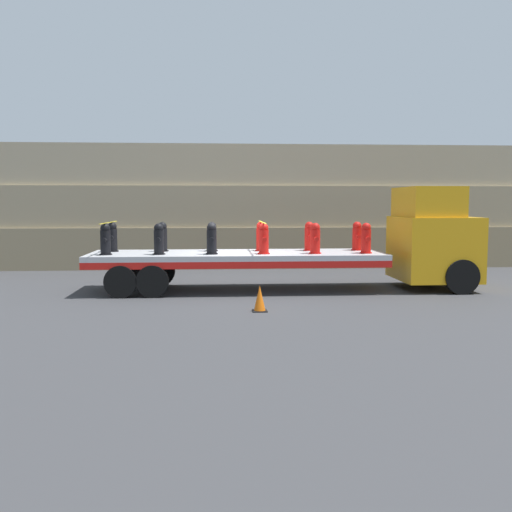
# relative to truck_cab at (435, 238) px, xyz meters

# --- Properties ---
(ground_plane) EXTENTS (120.00, 120.00, 0.00)m
(ground_plane) POSITION_rel_truck_cab_xyz_m (-6.23, 0.00, -1.58)
(ground_plane) COLOR #38383A
(rock_cliff) EXTENTS (60.00, 3.30, 5.09)m
(rock_cliff) POSITION_rel_truck_cab_xyz_m (-6.23, 7.24, 0.96)
(rock_cliff) COLOR gray
(rock_cliff) RESTS_ON ground_plane
(truck_cab) EXTENTS (2.28, 2.71, 3.18)m
(truck_cab) POSITION_rel_truck_cab_xyz_m (0.00, 0.00, 0.00)
(truck_cab) COLOR orange
(truck_cab) RESTS_ON ground_plane
(flatbed_trailer) EXTENTS (8.95, 2.65, 1.18)m
(flatbed_trailer) POSITION_rel_truck_cab_xyz_m (-6.84, 0.00, -0.62)
(flatbed_trailer) COLOR #B2B2B7
(flatbed_trailer) RESTS_ON ground_plane
(fire_hydrant_black_near_0) EXTENTS (0.37, 0.60, 0.92)m
(fire_hydrant_black_near_0) POSITION_rel_truck_cab_xyz_m (-10.11, -0.56, 0.04)
(fire_hydrant_black_near_0) COLOR black
(fire_hydrant_black_near_0) RESTS_ON flatbed_trailer
(fire_hydrant_black_far_0) EXTENTS (0.37, 0.60, 0.92)m
(fire_hydrant_black_far_0) POSITION_rel_truck_cab_xyz_m (-10.11, 0.56, 0.04)
(fire_hydrant_black_far_0) COLOR black
(fire_hydrant_black_far_0) RESTS_ON flatbed_trailer
(fire_hydrant_black_near_1) EXTENTS (0.37, 0.60, 0.92)m
(fire_hydrant_black_near_1) POSITION_rel_truck_cab_xyz_m (-8.56, -0.56, 0.04)
(fire_hydrant_black_near_1) COLOR black
(fire_hydrant_black_near_1) RESTS_ON flatbed_trailer
(fire_hydrant_black_far_1) EXTENTS (0.37, 0.60, 0.92)m
(fire_hydrant_black_far_1) POSITION_rel_truck_cab_xyz_m (-8.56, 0.56, 0.04)
(fire_hydrant_black_far_1) COLOR black
(fire_hydrant_black_far_1) RESTS_ON flatbed_trailer
(fire_hydrant_black_near_2) EXTENTS (0.37, 0.60, 0.92)m
(fire_hydrant_black_near_2) POSITION_rel_truck_cab_xyz_m (-7.01, -0.56, 0.04)
(fire_hydrant_black_near_2) COLOR black
(fire_hydrant_black_near_2) RESTS_ON flatbed_trailer
(fire_hydrant_black_far_2) EXTENTS (0.37, 0.60, 0.92)m
(fire_hydrant_black_far_2) POSITION_rel_truck_cab_xyz_m (-7.01, 0.56, 0.04)
(fire_hydrant_black_far_2) COLOR black
(fire_hydrant_black_far_2) RESTS_ON flatbed_trailer
(fire_hydrant_red_near_3) EXTENTS (0.37, 0.60, 0.92)m
(fire_hydrant_red_near_3) POSITION_rel_truck_cab_xyz_m (-5.46, -0.56, 0.04)
(fire_hydrant_red_near_3) COLOR red
(fire_hydrant_red_near_3) RESTS_ON flatbed_trailer
(fire_hydrant_red_far_3) EXTENTS (0.37, 0.60, 0.92)m
(fire_hydrant_red_far_3) POSITION_rel_truck_cab_xyz_m (-5.46, 0.56, 0.04)
(fire_hydrant_red_far_3) COLOR red
(fire_hydrant_red_far_3) RESTS_ON flatbed_trailer
(fire_hydrant_red_near_4) EXTENTS (0.37, 0.60, 0.92)m
(fire_hydrant_red_near_4) POSITION_rel_truck_cab_xyz_m (-3.91, -0.56, 0.04)
(fire_hydrant_red_near_4) COLOR red
(fire_hydrant_red_near_4) RESTS_ON flatbed_trailer
(fire_hydrant_red_far_4) EXTENTS (0.37, 0.60, 0.92)m
(fire_hydrant_red_far_4) POSITION_rel_truck_cab_xyz_m (-3.91, 0.56, 0.04)
(fire_hydrant_red_far_4) COLOR red
(fire_hydrant_red_far_4) RESTS_ON flatbed_trailer
(fire_hydrant_red_near_5) EXTENTS (0.37, 0.60, 0.92)m
(fire_hydrant_red_near_5) POSITION_rel_truck_cab_xyz_m (-2.36, -0.56, 0.04)
(fire_hydrant_red_near_5) COLOR red
(fire_hydrant_red_near_5) RESTS_ON flatbed_trailer
(fire_hydrant_red_far_5) EXTENTS (0.37, 0.60, 0.92)m
(fire_hydrant_red_far_5) POSITION_rel_truck_cab_xyz_m (-2.36, 0.56, 0.04)
(fire_hydrant_red_far_5) COLOR red
(fire_hydrant_red_far_5) RESTS_ON flatbed_trailer
(cargo_strap_rear) EXTENTS (0.05, 2.75, 0.01)m
(cargo_strap_rear) POSITION_rel_truck_cab_xyz_m (-10.11, 0.00, 0.52)
(cargo_strap_rear) COLOR yellow
(cargo_strap_rear) RESTS_ON fire_hydrant_black_near_0
(cargo_strap_middle) EXTENTS (0.05, 2.75, 0.01)m
(cargo_strap_middle) POSITION_rel_truck_cab_xyz_m (-5.46, 0.00, 0.52)
(cargo_strap_middle) COLOR yellow
(cargo_strap_middle) RESTS_ON fire_hydrant_red_near_3
(traffic_cone) EXTENTS (0.37, 0.37, 0.65)m
(traffic_cone) POSITION_rel_truck_cab_xyz_m (-5.80, -3.48, -1.26)
(traffic_cone) COLOR black
(traffic_cone) RESTS_ON ground_plane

